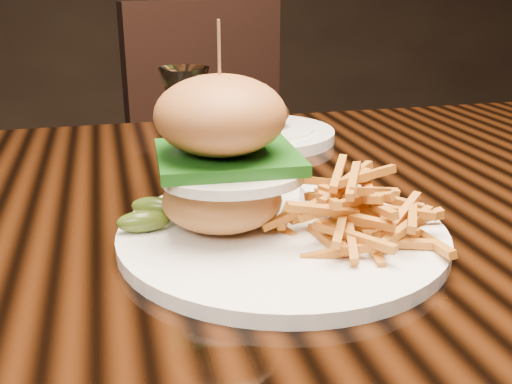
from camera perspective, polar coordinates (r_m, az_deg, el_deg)
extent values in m
cube|color=black|center=(0.76, 2.24, -1.81)|extent=(1.60, 0.90, 0.04)
cylinder|color=white|center=(0.62, 2.51, -4.05)|extent=(0.34, 0.34, 0.01)
ellipsoid|color=#AB7237|center=(0.62, -3.24, -0.79)|extent=(0.12, 0.12, 0.06)
ellipsoid|color=silver|center=(0.58, -2.11, 1.52)|extent=(0.14, 0.11, 0.01)
ellipsoid|color=orange|center=(0.57, 0.43, 1.63)|extent=(0.03, 0.03, 0.01)
cube|color=#1A5C17|center=(0.60, -3.32, 3.13)|extent=(0.15, 0.14, 0.01)
ellipsoid|color=#965529|center=(0.59, -3.41, 7.34)|extent=(0.13, 0.13, 0.08)
cylinder|color=#986C47|center=(0.58, -3.49, 11.11)|extent=(0.00, 0.00, 0.10)
ellipsoid|color=#2E4512|center=(0.62, -10.67, -2.75)|extent=(0.05, 0.02, 0.02)
ellipsoid|color=#2E4512|center=(0.65, -9.54, -1.42)|extent=(0.06, 0.04, 0.02)
cube|color=white|center=(0.68, 7.67, -1.28)|extent=(0.07, 0.07, 0.03)
cylinder|color=white|center=(0.75, -6.38, -0.38)|extent=(0.06, 0.06, 0.00)
cylinder|color=white|center=(0.74, -6.51, 2.79)|extent=(0.01, 0.01, 0.08)
cone|color=white|center=(0.72, -6.75, 8.77)|extent=(0.06, 0.06, 0.07)
cylinder|color=white|center=(1.01, 0.54, 5.46)|extent=(0.24, 0.24, 0.02)
cylinder|color=white|center=(1.01, 0.54, 5.57)|extent=(0.17, 0.17, 0.02)
ellipsoid|color=black|center=(1.00, 0.55, 7.48)|extent=(0.09, 0.08, 0.05)
ellipsoid|color=#1A5C17|center=(0.99, 1.18, 9.10)|extent=(0.04, 0.03, 0.01)
cube|color=black|center=(1.61, -1.63, -0.48)|extent=(0.56, 0.56, 0.06)
cube|color=black|center=(1.73, -4.88, 9.47)|extent=(0.46, 0.16, 0.50)
cylinder|color=black|center=(1.48, -4.89, -12.17)|extent=(0.04, 0.04, 0.45)
cylinder|color=black|center=(1.65, 7.46, -8.79)|extent=(0.04, 0.04, 0.45)
cylinder|color=black|center=(1.80, -9.77, -6.35)|extent=(0.04, 0.04, 0.45)
cylinder|color=black|center=(1.93, 0.95, -4.09)|extent=(0.04, 0.04, 0.45)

